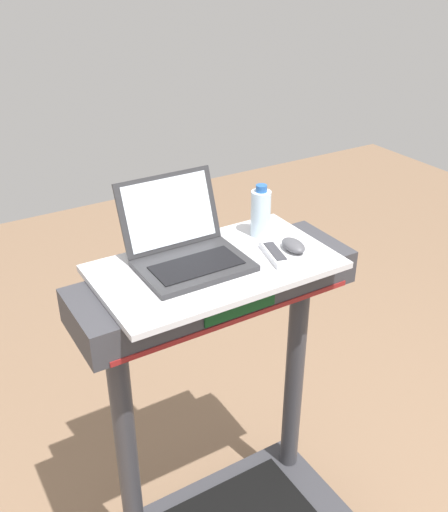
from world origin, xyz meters
name	(u,v)px	position (x,y,z in m)	size (l,w,h in m)	color
desk_board	(215,267)	(0.00, 0.70, 1.17)	(0.73, 0.42, 0.02)	silver
laptop	(186,247)	(-0.07, 0.76, 1.23)	(0.32, 0.31, 0.24)	#2D2D30
computer_mouse	(293,245)	(0.25, 0.65, 1.19)	(0.06, 0.10, 0.03)	#4C4C51
water_bottle	(261,212)	(0.23, 0.79, 1.26)	(0.07, 0.07, 0.18)	silver
tv_remote	(275,254)	(0.18, 0.64, 1.19)	(0.08, 0.17, 0.02)	silver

